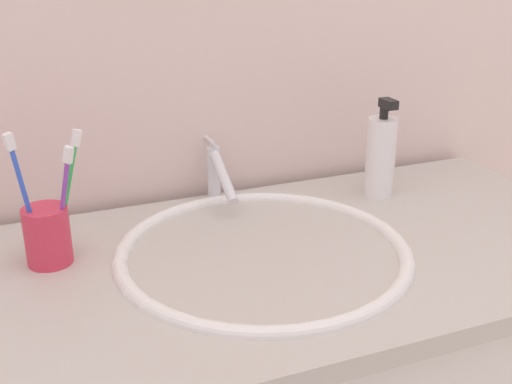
{
  "coord_description": "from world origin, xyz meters",
  "views": [
    {
      "loc": [
        -0.32,
        -0.8,
        1.28
      ],
      "look_at": [
        0.01,
        0.04,
        0.91
      ],
      "focal_mm": 44.81,
      "sensor_mm": 36.0,
      "label": 1
    }
  ],
  "objects_px": {
    "faucet": "(217,173)",
    "toothbrush_blue": "(24,192)",
    "toothbrush_green": "(68,187)",
    "soap_dispenser": "(381,155)",
    "toothbrush_cup": "(48,236)",
    "toothbrush_purple": "(64,197)"
  },
  "relations": [
    {
      "from": "toothbrush_cup",
      "to": "toothbrush_green",
      "type": "distance_m",
      "value": 0.08
    },
    {
      "from": "toothbrush_blue",
      "to": "soap_dispenser",
      "type": "height_order",
      "value": "toothbrush_blue"
    },
    {
      "from": "toothbrush_cup",
      "to": "soap_dispenser",
      "type": "height_order",
      "value": "soap_dispenser"
    },
    {
      "from": "toothbrush_blue",
      "to": "toothbrush_cup",
      "type": "bearing_deg",
      "value": 19.7
    },
    {
      "from": "toothbrush_cup",
      "to": "toothbrush_purple",
      "type": "distance_m",
      "value": 0.07
    },
    {
      "from": "toothbrush_blue",
      "to": "faucet",
      "type": "bearing_deg",
      "value": 22.29
    },
    {
      "from": "toothbrush_cup",
      "to": "soap_dispenser",
      "type": "bearing_deg",
      "value": 4.69
    },
    {
      "from": "toothbrush_blue",
      "to": "toothbrush_purple",
      "type": "bearing_deg",
      "value": -7.3
    },
    {
      "from": "toothbrush_green",
      "to": "soap_dispenser",
      "type": "relative_size",
      "value": 1.05
    },
    {
      "from": "toothbrush_cup",
      "to": "soap_dispenser",
      "type": "relative_size",
      "value": 0.47
    },
    {
      "from": "faucet",
      "to": "toothbrush_cup",
      "type": "distance_m",
      "value": 0.33
    },
    {
      "from": "toothbrush_purple",
      "to": "toothbrush_cup",
      "type": "bearing_deg",
      "value": 151.76
    },
    {
      "from": "toothbrush_green",
      "to": "soap_dispenser",
      "type": "height_order",
      "value": "toothbrush_green"
    },
    {
      "from": "faucet",
      "to": "toothbrush_cup",
      "type": "relative_size",
      "value": 1.69
    },
    {
      "from": "faucet",
      "to": "toothbrush_green",
      "type": "bearing_deg",
      "value": -155.3
    },
    {
      "from": "soap_dispenser",
      "to": "toothbrush_green",
      "type": "bearing_deg",
      "value": -175.29
    },
    {
      "from": "faucet",
      "to": "toothbrush_blue",
      "type": "distance_m",
      "value": 0.36
    },
    {
      "from": "faucet",
      "to": "toothbrush_purple",
      "type": "bearing_deg",
      "value": -152.97
    },
    {
      "from": "soap_dispenser",
      "to": "faucet",
      "type": "bearing_deg",
      "value": 165.08
    },
    {
      "from": "toothbrush_purple",
      "to": "soap_dispenser",
      "type": "bearing_deg",
      "value": 6.43
    },
    {
      "from": "toothbrush_green",
      "to": "toothbrush_blue",
      "type": "bearing_deg",
      "value": -169.42
    },
    {
      "from": "faucet",
      "to": "toothbrush_blue",
      "type": "relative_size",
      "value": 0.73
    }
  ]
}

